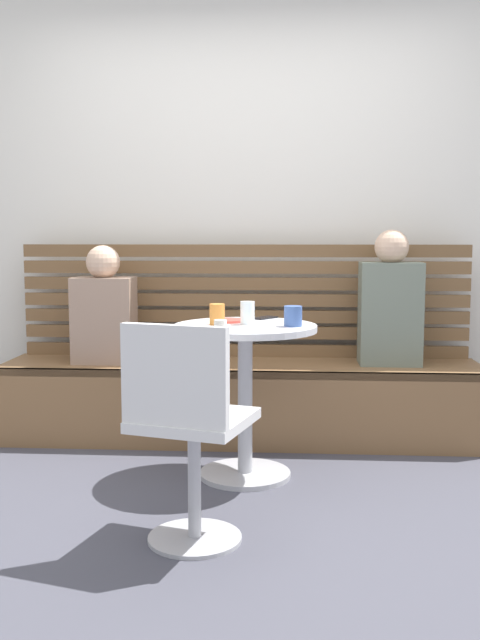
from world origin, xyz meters
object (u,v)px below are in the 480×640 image
object	(u,v)px
person_adult	(390,304)
cup_espresso_small	(220,326)
cafe_table	(245,371)
booth_bench	(241,401)
phone_on_table	(264,318)
white_chair	(187,426)
cup_mug_blue	(293,316)
plate_small	(229,321)
person_child_left	(104,311)
cup_water_clear	(247,313)
cup_tumbler_orange	(217,314)

from	to	relation	value
person_adult	cup_espresso_small	size ratio (longest dim) A/B	13.46
cup_espresso_small	cafe_table	bearing A→B (deg)	71.76
booth_bench	cup_espresso_small	world-z (taller)	cup_espresso_small
booth_bench	phone_on_table	xyz separation A→B (m)	(0.15, -0.38, 0.52)
white_chair	cup_mug_blue	xyz separation A→B (m)	(0.39, 0.77, 0.32)
booth_bench	plate_small	size ratio (longest dim) A/B	15.88
cup_espresso_small	person_child_left	bearing A→B (deg)	129.45
cup_water_clear	phone_on_table	distance (m)	0.27
cafe_table	person_child_left	size ratio (longest dim) A/B	1.11
cup_mug_blue	person_child_left	bearing A→B (deg)	147.62
cup_water_clear	cup_mug_blue	bearing A→B (deg)	-14.89
booth_bench	cup_espresso_small	distance (m)	1.07
cup_mug_blue	phone_on_table	world-z (taller)	cup_mug_blue
booth_bench	cup_water_clear	bearing A→B (deg)	-83.38
person_child_left	phone_on_table	distance (m)	0.99
cup_tumbler_orange	phone_on_table	distance (m)	0.36
cup_tumbler_orange	plate_small	world-z (taller)	cup_tumbler_orange
cup_mug_blue	plate_small	size ratio (longest dim) A/B	0.56
cafe_table	plate_small	world-z (taller)	plate_small
cup_espresso_small	phone_on_table	bearing A→B (deg)	72.29
cup_water_clear	plate_small	size ratio (longest dim) A/B	0.65
white_chair	person_child_left	world-z (taller)	person_child_left
cup_mug_blue	plate_small	xyz separation A→B (m)	(-0.31, 0.16, -0.04)
cup_espresso_small	person_adult	bearing A→B (deg)	47.96
cafe_table	white_chair	xyz separation A→B (m)	(-0.17, -0.81, -0.05)
cafe_table	cup_mug_blue	world-z (taller)	cup_mug_blue
cup_water_clear	phone_on_table	bearing A→B (deg)	74.03
booth_bench	person_adult	bearing A→B (deg)	2.32
booth_bench	white_chair	size ratio (longest dim) A/B	3.18
booth_bench	person_child_left	bearing A→B (deg)	-178.95
plate_small	phone_on_table	size ratio (longest dim) A/B	1.21
cafe_table	cup_espresso_small	bearing A→B (deg)	-108.24
person_child_left	cup_tumbler_orange	xyz separation A→B (m)	(0.71, -0.65, 0.05)
booth_bench	cup_mug_blue	xyz separation A→B (m)	(0.29, -0.69, 0.57)
person_adult	person_child_left	bearing A→B (deg)	-178.29
person_adult	person_child_left	size ratio (longest dim) A/B	1.13
cafe_table	phone_on_table	size ratio (longest dim) A/B	5.29
cup_water_clear	phone_on_table	world-z (taller)	cup_water_clear
booth_bench	cup_espresso_small	bearing A→B (deg)	-91.74
white_chair	cup_mug_blue	world-z (taller)	white_chair
person_adult	plate_small	size ratio (longest dim) A/B	4.43
cup_water_clear	person_child_left	bearing A→B (deg)	143.97
cafe_table	person_child_left	world-z (taller)	person_child_left
person_child_left	phone_on_table	size ratio (longest dim) A/B	4.76
person_adult	phone_on_table	distance (m)	0.80
cup_mug_blue	booth_bench	bearing A→B (deg)	112.70
cafe_table	cup_tumbler_orange	world-z (taller)	cup_tumbler_orange
plate_small	phone_on_table	world-z (taller)	plate_small
person_adult	cup_water_clear	xyz separation A→B (m)	(-0.76, -0.67, 0.02)
plate_small	booth_bench	bearing A→B (deg)	87.47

